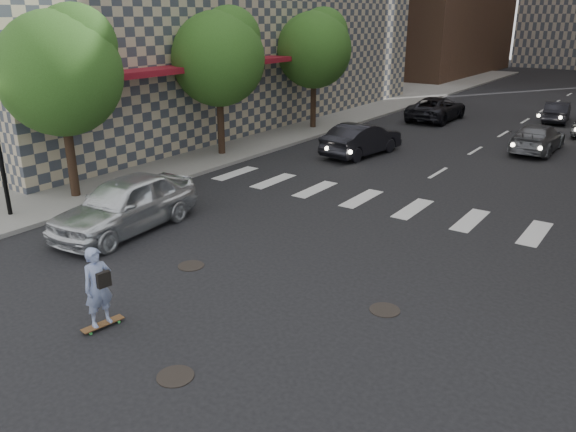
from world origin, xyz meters
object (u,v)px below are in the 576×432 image
object	(u,v)px
silver_sedan	(125,204)
traffic_car_e	(557,112)
tree_c	(316,46)
traffic_car_b	(537,138)
traffic_car_a	(362,139)
traffic_car_c	(437,109)
tree_b	(221,54)
skateboarder	(98,287)
tree_a	(63,68)

from	to	relation	value
silver_sedan	traffic_car_e	distance (m)	28.57
tree_c	traffic_car_b	size ratio (longest dim) A/B	1.43
traffic_car_a	traffic_car_b	size ratio (longest dim) A/B	1.00
traffic_car_c	tree_b	bearing A→B (deg)	72.43
traffic_car_b	traffic_car_c	xyz separation A→B (m)	(-7.19, 5.44, 0.06)
skateboarder	traffic_car_c	size ratio (longest dim) A/B	0.35
tree_c	skateboarder	size ratio (longest dim) A/B	3.57
traffic_car_a	traffic_car_b	distance (m)	8.68
traffic_car_e	traffic_car_c	bearing A→B (deg)	23.70
silver_sedan	tree_a	bearing A→B (deg)	159.24
tree_a	tree_c	size ratio (longest dim) A/B	1.00
skateboarder	traffic_car_b	bearing A→B (deg)	89.42
tree_c	traffic_car_b	world-z (taller)	tree_c
tree_a	traffic_car_a	distance (m)	13.54
tree_c	traffic_car_a	xyz separation A→B (m)	(5.25, -4.14, -3.89)
traffic_car_b	traffic_car_c	distance (m)	9.02
tree_b	tree_c	distance (m)	8.00
tree_c	traffic_car_c	bearing A→B (deg)	55.43
traffic_car_c	skateboarder	bearing A→B (deg)	96.94
tree_a	tree_b	distance (m)	8.00
traffic_car_a	traffic_car_c	bearing A→B (deg)	-79.64
traffic_car_a	traffic_car_e	bearing A→B (deg)	-104.10
traffic_car_b	tree_c	bearing A→B (deg)	7.71
tree_b	skateboarder	bearing A→B (deg)	-58.59
tree_b	tree_c	xyz separation A→B (m)	(0.00, 8.00, 0.00)
silver_sedan	tree_c	bearing A→B (deg)	98.27
traffic_car_a	tree_a	bearing A→B (deg)	73.76
tree_b	tree_c	bearing A→B (deg)	90.00
traffic_car_a	traffic_car_e	size ratio (longest dim) A/B	1.19
tree_c	traffic_car_a	bearing A→B (deg)	-38.24
tree_c	skateboarder	bearing A→B (deg)	-69.13
traffic_car_b	skateboarder	bearing A→B (deg)	81.40
tree_b	traffic_car_c	bearing A→B (deg)	72.35
tree_a	traffic_car_e	world-z (taller)	tree_a
traffic_car_b	traffic_car_c	size ratio (longest dim) A/B	0.88
traffic_car_b	tree_a	bearing A→B (deg)	56.53
skateboarder	silver_sedan	xyz separation A→B (m)	(-4.16, 4.15, -0.11)
traffic_car_b	traffic_car_c	bearing A→B (deg)	-36.21
tree_c	traffic_car_b	distance (m)	12.65
tree_c	traffic_car_a	size ratio (longest dim) A/B	1.44
tree_b	traffic_car_b	size ratio (longest dim) A/B	1.43
traffic_car_a	traffic_car_c	world-z (taller)	traffic_car_a
traffic_car_a	traffic_car_c	size ratio (longest dim) A/B	0.88
tree_c	traffic_car_a	world-z (taller)	tree_c
tree_b	silver_sedan	bearing A→B (deg)	-66.60
silver_sedan	skateboarder	bearing A→B (deg)	-49.65
tree_a	tree_b	world-z (taller)	same
tree_c	traffic_car_c	size ratio (longest dim) A/B	1.26
tree_c	silver_sedan	bearing A→B (deg)	-77.01
tree_a	silver_sedan	distance (m)	5.59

